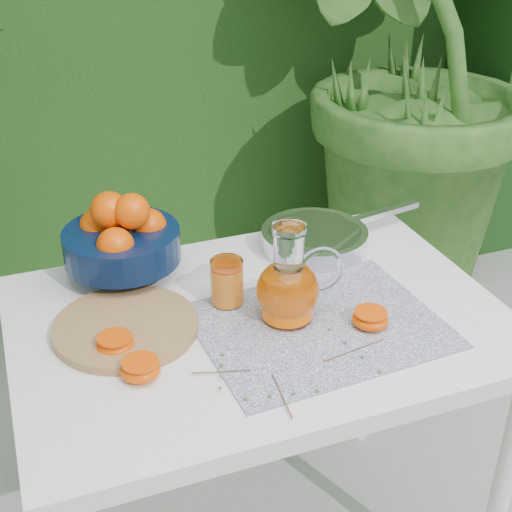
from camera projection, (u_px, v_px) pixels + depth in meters
name	position (u px, v px, depth m)	size (l,w,h in m)	color
potted_plant_right	(396.00, 58.00, 2.60)	(1.87, 1.87, 1.87)	#28551D
white_table	(259.00, 347.00, 1.51)	(1.00, 0.70, 0.75)	white
placemat	(319.00, 325.00, 1.43)	(0.48, 0.37, 0.00)	#0D1149
cutting_board	(126.00, 327.00, 1.42)	(0.29, 0.29, 0.02)	#9F7748
fruit_bowl	(122.00, 238.00, 1.57)	(0.33, 0.33, 0.20)	black
juice_pitcher	(289.00, 287.00, 1.42)	(0.19, 0.14, 0.21)	white
juice_tumbler	(227.00, 283.00, 1.48)	(0.09, 0.09, 0.10)	white
saute_pan	(316.00, 238.00, 1.71)	(0.47, 0.30, 0.05)	silver
orange_halves	(213.00, 343.00, 1.35)	(0.58, 0.18, 0.04)	#FA4102
thyme_sprigs	(290.00, 371.00, 1.30)	(0.38, 0.21, 0.01)	brown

